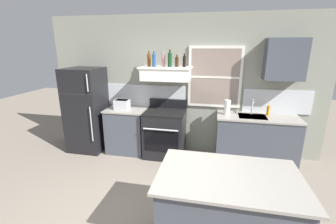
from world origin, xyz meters
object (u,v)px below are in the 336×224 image
Objects in this scene: bottle_rose_pink at (163,60)px; bottle_balsamic_dark at (184,61)px; paper_towel_roll at (227,107)px; kitchen_island at (226,214)px; bottle_dark_green_wine at (170,60)px; bottle_brown_stout at (177,62)px; stove_range at (165,133)px; toaster at (122,104)px; refrigerator at (87,110)px; bottle_blue_liqueur at (154,60)px; dish_soap_bottle at (268,111)px; bottle_amber_wine at (149,60)px.

bottle_rose_pink reaches higher than bottle_balsamic_dark.
paper_towel_roll is 2.17m from kitchen_island.
bottle_dark_green_wine is at bearing -27.69° from bottle_rose_pink.
kitchen_island is (0.91, -2.20, -1.38)m from bottle_brown_stout.
stove_range is 1.40m from bottle_rose_pink.
stove_range is at bearing 1.12° from toaster.
bottle_dark_green_wine is at bearing -152.59° from bottle_brown_stout.
bottle_balsamic_dark is at bearing 109.39° from kitchen_island.
bottle_blue_liqueur is at bearing 2.68° from refrigerator.
bottle_brown_stout is at bearing 112.43° from kitchen_island.
paper_towel_roll is at bearing -172.16° from dish_soap_bottle.
bottle_amber_wine is 0.42m from bottle_dark_green_wine.
stove_range reaches higher than kitchen_island.
refrigerator is at bearing -172.62° from bottle_amber_wine.
dish_soap_bottle is (1.88, 0.14, 0.54)m from stove_range.
bottle_rose_pink is at bearing 179.41° from dish_soap_bottle.
paper_towel_roll is at bearing -0.30° from bottle_blue_liqueur.
dish_soap_bottle is 0.13× the size of kitchen_island.
bottle_dark_green_wine reaches higher than stove_range.
bottle_amber_wine is 1.29× the size of bottle_brown_stout.
paper_towel_roll is (1.36, -0.01, -0.82)m from bottle_blue_liqueur.
bottle_amber_wine is at bearing 156.31° from stove_range.
bottle_amber_wine reaches higher than stove_range.
bottle_amber_wine is 1.01× the size of bottle_blue_liqueur.
bottle_balsamic_dark is (1.20, 0.15, 0.84)m from toaster.
refrigerator is at bearing -177.40° from dish_soap_bottle.
kitchen_island is (1.17, -2.21, -1.40)m from bottle_rose_pink.
bottle_blue_liqueur reaches higher than toaster.
dish_soap_bottle is (1.68, -0.01, -0.84)m from bottle_brown_stout.
bottle_dark_green_wine is 1.40× the size of bottle_brown_stout.
bottle_amber_wine is 1.58× the size of dish_soap_bottle.
bottle_amber_wine is 2.38m from dish_soap_bottle.
bottle_balsamic_dark is (0.14, -0.02, 0.01)m from bottle_brown_stout.
bottle_blue_liqueur is 0.42m from bottle_brown_stout.
stove_range is 1.29m from paper_towel_roll.
bottle_dark_green_wine is at bearing -8.61° from bottle_amber_wine.
paper_towel_roll is at bearing 1.23° from refrigerator.
bottle_dark_green_wine is (0.94, 0.10, 0.87)m from toaster.
paper_towel_roll is at bearing 1.54° from toaster.
toaster reaches higher than kitchen_island.
toaster is 1.04× the size of bottle_amber_wine.
bottle_blue_liqueur reaches higher than bottle_brown_stout.
bottle_balsamic_dark is at bearing -3.83° from bottle_rose_pink.
toaster is 1.47m from bottle_balsamic_dark.
toaster is 2.02m from paper_towel_roll.
bottle_dark_green_wine is at bearing 47.69° from stove_range.
paper_towel_roll reaches higher than kitchen_island.
bottle_balsamic_dark is at bearing 8.97° from bottle_blue_liqueur.
bottle_brown_stout is 1.88m from dish_soap_bottle.
stove_range is 1.40m from bottle_brown_stout.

